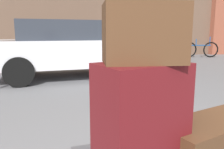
# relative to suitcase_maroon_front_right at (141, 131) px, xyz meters

# --- Properties ---
(suitcase_maroon_front_right) EXTENTS (0.46, 0.35, 0.65)m
(suitcase_maroon_front_right) POSITION_rel_suitcase_maroon_front_right_xyz_m (0.00, 0.00, 0.00)
(suitcase_maroon_front_right) COLOR maroon
(suitcase_maroon_front_right) RESTS_ON luggage_cart
(suitcase_navy_front_left) EXTENTS (0.40, 0.23, 0.62)m
(suitcase_navy_front_left) POSITION_rel_suitcase_maroon_front_right_xyz_m (0.19, 0.25, -0.02)
(suitcase_navy_front_left) COLOR #191E47
(suitcase_navy_front_left) RESTS_ON luggage_cart
(duffel_bag_brown_rear_right) EXTENTS (0.67, 0.42, 0.32)m
(duffel_bag_brown_rear_right) POSITION_rel_suitcase_maroon_front_right_xyz_m (0.45, 0.04, -0.17)
(duffel_bag_brown_rear_right) COLOR #51331E
(duffel_bag_brown_rear_right) RESTS_ON luggage_cart
(duffel_bag_brown_topmost_pile) EXTENTS (0.38, 0.28, 0.26)m
(duffel_bag_brown_topmost_pile) POSITION_rel_suitcase_maroon_front_right_xyz_m (0.00, 0.00, 0.46)
(duffel_bag_brown_topmost_pile) COLOR #51331E
(duffel_bag_brown_topmost_pile) RESTS_ON suitcase_maroon_front_right
(parked_car) EXTENTS (4.31, 1.93, 1.42)m
(parked_car) POSITION_rel_suitcase_maroon_front_right_xyz_m (0.50, 5.06, 0.09)
(parked_car) COLOR silver
(parked_car) RESTS_ON ground_plane
(bicycle_leaning) EXTENTS (1.72, 0.51, 0.96)m
(bicycle_leaning) POSITION_rel_suitcase_maroon_front_right_xyz_m (6.74, 8.09, -0.29)
(bicycle_leaning) COLOR black
(bicycle_leaning) RESTS_ON ground_plane
(bollard_kerb_near) EXTENTS (0.22, 0.22, 0.68)m
(bollard_kerb_near) POSITION_rel_suitcase_maroon_front_right_xyz_m (2.49, 7.05, -0.32)
(bollard_kerb_near) COLOR #383838
(bollard_kerb_near) RESTS_ON ground_plane
(bollard_kerb_mid) EXTENTS (0.22, 0.22, 0.68)m
(bollard_kerb_mid) POSITION_rel_suitcase_maroon_front_right_xyz_m (3.86, 7.05, -0.32)
(bollard_kerb_mid) COLOR #383838
(bollard_kerb_mid) RESTS_ON ground_plane
(bollard_kerb_far) EXTENTS (0.22, 0.22, 0.68)m
(bollard_kerb_far) POSITION_rel_suitcase_maroon_front_right_xyz_m (5.23, 7.05, -0.32)
(bollard_kerb_far) COLOR #383838
(bollard_kerb_far) RESTS_ON ground_plane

